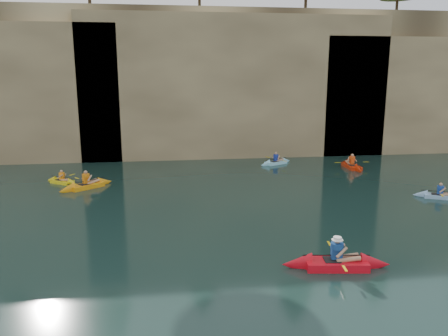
{
  "coord_description": "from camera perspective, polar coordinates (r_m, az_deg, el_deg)",
  "views": [
    {
      "loc": [
        -3.72,
        -11.96,
        6.61
      ],
      "look_at": [
        -1.47,
        4.49,
        3.0
      ],
      "focal_mm": 35.0,
      "sensor_mm": 36.0,
      "label": 1
    }
  ],
  "objects": [
    {
      "name": "main_kayaker",
      "position": [
        15.95,
        14.42,
        -11.9
      ],
      "size": [
        3.83,
        2.52,
        1.4
      ],
      "rotation": [
        0.0,
        0.0,
        -0.13
      ],
      "color": "red",
      "rests_on": "ground"
    },
    {
      "name": "kayaker_ltblue_near",
      "position": [
        26.34,
        26.34,
        -3.27
      ],
      "size": [
        2.7,
        1.93,
        1.06
      ],
      "rotation": [
        0.0,
        0.0,
        -0.47
      ],
      "color": "#89B6E5",
      "rests_on": "ground"
    },
    {
      "name": "sea_cave_center",
      "position": [
        34.28,
        -8.17,
        3.74
      ],
      "size": [
        3.5,
        1.0,
        3.2
      ],
      "primitive_type": "cube",
      "color": "black",
      "rests_on": "ground"
    },
    {
      "name": "kayaker_yellow",
      "position": [
        28.57,
        -20.38,
        -1.63
      ],
      "size": [
        2.42,
        1.98,
        1.03
      ],
      "rotation": [
        0.0,
        0.0,
        -0.62
      ],
      "color": "yellow",
      "rests_on": "ground"
    },
    {
      "name": "sea_cave_east",
      "position": [
        36.84,
        14.21,
        5.1
      ],
      "size": [
        5.0,
        1.0,
        4.5
      ],
      "primitive_type": "cube",
      "color": "black",
      "rests_on": "ground"
    },
    {
      "name": "cliff_slab_center",
      "position": [
        35.04,
        1.66,
        10.78
      ],
      "size": [
        24.0,
        2.4,
        11.4
      ],
      "primitive_type": "cube",
      "color": "tan",
      "rests_on": "ground"
    },
    {
      "name": "kayaker_ltblue_mid",
      "position": [
        32.65,
        6.78,
        0.75
      ],
      "size": [
        2.91,
        2.03,
        1.12
      ],
      "rotation": [
        0.0,
        0.0,
        0.51
      ],
      "color": "#98E5FF",
      "rests_on": "ground"
    },
    {
      "name": "kayaker_orange",
      "position": [
        26.9,
        -17.52,
        -2.18
      ],
      "size": [
        3.16,
        2.81,
        1.32
      ],
      "rotation": [
        0.0,
        0.0,
        0.69
      ],
      "color": "orange",
      "rests_on": "ground"
    },
    {
      "name": "cliff",
      "position": [
        42.13,
        -2.76,
        11.43
      ],
      "size": [
        70.0,
        16.0,
        12.0
      ],
      "primitive_type": "cube",
      "color": "tan",
      "rests_on": "ground"
    },
    {
      "name": "kayaker_red_far",
      "position": [
        32.34,
        16.33,
        0.26
      ],
      "size": [
        2.52,
        3.52,
        1.29
      ],
      "rotation": [
        0.0,
        0.0,
        1.54
      ],
      "color": "red",
      "rests_on": "ground"
    },
    {
      "name": "ground",
      "position": [
        14.16,
        8.72,
        -15.72
      ],
      "size": [
        160.0,
        160.0,
        0.0
      ],
      "primitive_type": "plane",
      "color": "black",
      "rests_on": "ground"
    }
  ]
}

